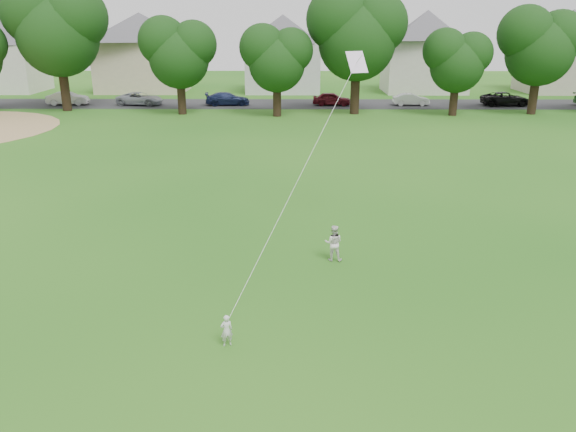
{
  "coord_description": "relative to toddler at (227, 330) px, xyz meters",
  "views": [
    {
      "loc": [
        1.19,
        -13.76,
        7.82
      ],
      "look_at": [
        1.04,
        2.0,
        2.3
      ],
      "focal_mm": 35.0,
      "sensor_mm": 36.0,
      "label": 1
    }
  ],
  "objects": [
    {
      "name": "kite",
      "position": [
        1.98,
        4.31,
        3.07
      ],
      "size": [
        2.49,
        4.72,
        11.1
      ],
      "color": "white",
      "rests_on": "ground"
    },
    {
      "name": "toddler",
      "position": [
        0.0,
        0.0,
        0.0
      ],
      "size": [
        0.37,
        0.31,
        0.86
      ],
      "primitive_type": "imported",
      "rotation": [
        0.0,
        0.0,
        3.52
      ],
      "color": "silver",
      "rests_on": "ground"
    },
    {
      "name": "house_row",
      "position": [
        1.72,
        53.41,
        4.84
      ],
      "size": [
        76.62,
        13.88,
        10.53
      ],
      "color": "silver",
      "rests_on": "ground"
    },
    {
      "name": "ground",
      "position": [
        0.47,
        1.41,
        -0.43
      ],
      "size": [
        160.0,
        160.0,
        0.0
      ],
      "primitive_type": "plane",
      "color": "#1B5613",
      "rests_on": "ground"
    },
    {
      "name": "parked_cars",
      "position": [
        2.71,
        42.41,
        0.2
      ],
      "size": [
        64.84,
        2.58,
        1.28
      ],
      "color": "black",
      "rests_on": "ground"
    },
    {
      "name": "older_boy",
      "position": [
        3.05,
        5.39,
        0.2
      ],
      "size": [
        0.67,
        0.55,
        1.27
      ],
      "primitive_type": "imported",
      "rotation": [
        0.0,
        0.0,
        3.03
      ],
      "color": "silver",
      "rests_on": "ground"
    },
    {
      "name": "tree_row",
      "position": [
        -1.58,
        37.68,
        5.99
      ],
      "size": [
        82.32,
        8.83,
        11.58
      ],
      "color": "black",
      "rests_on": "ground"
    },
    {
      "name": "street",
      "position": [
        0.47,
        43.41,
        -0.43
      ],
      "size": [
        90.0,
        7.0,
        0.01
      ],
      "primitive_type": "cube",
      "color": "#2D2D30",
      "rests_on": "ground"
    }
  ]
}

